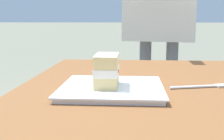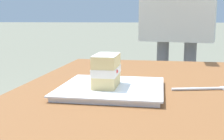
# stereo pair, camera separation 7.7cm
# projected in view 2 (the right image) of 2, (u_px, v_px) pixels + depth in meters

# --- Properties ---
(patio_table) EXTENTS (1.11, 0.78, 0.70)m
(patio_table) POSITION_uv_depth(u_px,v_px,m) (155.00, 128.00, 0.84)
(patio_table) COLOR brown
(patio_table) RESTS_ON ground
(dessert_plate) EXTENTS (0.27, 0.27, 0.02)m
(dessert_plate) POSITION_uv_depth(u_px,v_px,m) (112.00, 88.00, 0.78)
(dessert_plate) COLOR white
(dessert_plate) RESTS_ON patio_table
(cake_slice) EXTENTS (0.11, 0.07, 0.08)m
(cake_slice) POSITION_uv_depth(u_px,v_px,m) (106.00, 70.00, 0.76)
(cake_slice) COLOR #E0C17A
(cake_slice) RESTS_ON dessert_plate
(dessert_fork) EXTENTS (0.06, 0.17, 0.01)m
(dessert_fork) POSITION_uv_depth(u_px,v_px,m) (207.00, 89.00, 0.79)
(dessert_fork) COLOR silver
(dessert_fork) RESTS_ON patio_table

